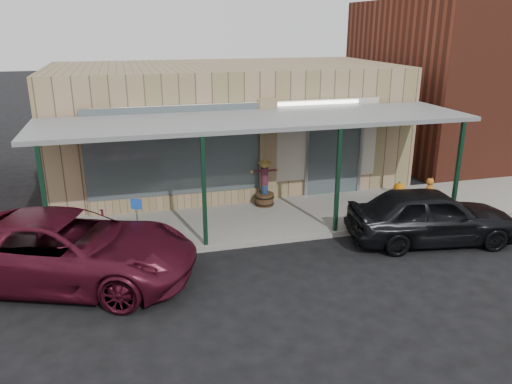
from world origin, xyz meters
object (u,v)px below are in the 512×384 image
object	(u,v)px
barrel_pumpkin	(398,197)
handicap_sign	(137,217)
parked_sedan	(431,215)
barrel_scarecrow	(264,190)
car_maroon	(67,249)

from	to	relation	value
barrel_pumpkin	handicap_sign	distance (m)	8.08
parked_sedan	barrel_scarecrow	bearing A→B (deg)	54.52
barrel_pumpkin	handicap_sign	bearing A→B (deg)	-172.12
barrel_scarecrow	car_maroon	distance (m)	6.43
barrel_scarecrow	parked_sedan	world-z (taller)	barrel_scarecrow
barrel_scarecrow	handicap_sign	world-z (taller)	barrel_scarecrow
parked_sedan	car_maroon	xyz separation A→B (m)	(-9.11, 0.20, 0.05)
parked_sedan	car_maroon	bearing A→B (deg)	97.45
handicap_sign	parked_sedan	bearing A→B (deg)	12.87
barrel_scarecrow	car_maroon	world-z (taller)	barrel_scarecrow
parked_sedan	car_maroon	distance (m)	9.12
barrel_scarecrow	barrel_pumpkin	size ratio (longest dim) A/B	1.93
parked_sedan	handicap_sign	bearing A→B (deg)	89.02
barrel_pumpkin	parked_sedan	xyz separation A→B (m)	(-0.46, -2.39, 0.32)
barrel_scarecrow	handicap_sign	size ratio (longest dim) A/B	1.14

